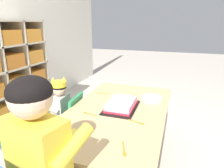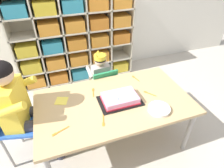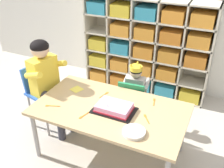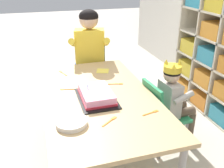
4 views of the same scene
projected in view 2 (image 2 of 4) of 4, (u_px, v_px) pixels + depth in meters
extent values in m
plane|color=#BCB2A3|center=(114.00, 139.00, 2.07)|extent=(16.00, 16.00, 0.00)
cube|color=beige|center=(73.00, 34.00, 2.86)|extent=(1.72, 0.01, 1.32)
cube|color=beige|center=(13.00, 47.00, 2.50)|extent=(0.02, 0.36, 1.32)
cube|color=beige|center=(39.00, 43.00, 2.59)|extent=(0.02, 0.36, 1.32)
cube|color=beige|center=(64.00, 40.00, 2.68)|extent=(0.02, 0.36, 1.32)
cube|color=beige|center=(87.00, 37.00, 2.77)|extent=(0.02, 0.36, 1.32)
cube|color=beige|center=(108.00, 34.00, 2.86)|extent=(0.02, 0.36, 1.32)
cube|color=beige|center=(128.00, 32.00, 2.95)|extent=(0.02, 0.36, 1.32)
cube|color=beige|center=(80.00, 75.00, 3.11)|extent=(1.72, 0.36, 0.02)
cube|color=beige|center=(78.00, 62.00, 2.95)|extent=(1.72, 0.36, 0.02)
cube|color=beige|center=(76.00, 47.00, 2.80)|extent=(1.72, 0.36, 0.02)
cube|color=beige|center=(74.00, 30.00, 2.65)|extent=(1.72, 0.36, 0.02)
cube|color=beige|center=(72.00, 11.00, 2.49)|extent=(1.72, 0.36, 0.02)
cube|color=orange|center=(36.00, 79.00, 2.86)|extent=(0.26, 0.29, 0.16)
cube|color=orange|center=(58.00, 75.00, 2.95)|extent=(0.26, 0.29, 0.16)
cube|color=teal|center=(80.00, 71.00, 3.04)|extent=(0.26, 0.29, 0.16)
cube|color=teal|center=(99.00, 68.00, 3.13)|extent=(0.26, 0.29, 0.16)
cube|color=yellow|center=(118.00, 65.00, 3.22)|extent=(0.26, 0.29, 0.16)
cube|color=yellow|center=(32.00, 64.00, 2.71)|extent=(0.26, 0.29, 0.16)
cube|color=orange|center=(56.00, 61.00, 2.80)|extent=(0.26, 0.29, 0.16)
cube|color=orange|center=(78.00, 57.00, 2.89)|extent=(0.26, 0.29, 0.16)
cube|color=orange|center=(99.00, 54.00, 2.98)|extent=(0.26, 0.29, 0.16)
cube|color=yellow|center=(27.00, 48.00, 2.55)|extent=(0.26, 0.29, 0.16)
cube|color=teal|center=(52.00, 45.00, 2.64)|extent=(0.26, 0.29, 0.16)
cube|color=orange|center=(76.00, 42.00, 2.73)|extent=(0.26, 0.29, 0.16)
cube|color=orange|center=(98.00, 39.00, 2.82)|extent=(0.26, 0.29, 0.16)
cube|color=orange|center=(119.00, 36.00, 2.91)|extent=(0.26, 0.29, 0.16)
cube|color=orange|center=(49.00, 27.00, 2.49)|extent=(0.26, 0.29, 0.16)
cube|color=orange|center=(74.00, 24.00, 2.58)|extent=(0.26, 0.29, 0.16)
cube|color=orange|center=(97.00, 22.00, 2.67)|extent=(0.26, 0.29, 0.16)
cube|color=orange|center=(119.00, 19.00, 2.76)|extent=(0.26, 0.29, 0.16)
cube|color=teal|center=(15.00, 9.00, 2.25)|extent=(0.26, 0.29, 0.16)
cube|color=yellow|center=(44.00, 7.00, 2.34)|extent=(0.26, 0.29, 0.16)
cube|color=teal|center=(71.00, 5.00, 2.43)|extent=(0.26, 0.29, 0.16)
cube|color=orange|center=(96.00, 3.00, 2.52)|extent=(0.26, 0.29, 0.16)
cube|color=orange|center=(120.00, 1.00, 2.61)|extent=(0.26, 0.29, 0.16)
cube|color=tan|center=(114.00, 102.00, 1.74)|extent=(1.44, 0.81, 0.03)
cylinder|color=#9E9993|center=(189.00, 131.00, 1.82)|extent=(0.05, 0.05, 0.54)
cylinder|color=#9E9993|center=(46.00, 115.00, 2.00)|extent=(0.05, 0.05, 0.54)
cylinder|color=#9E9993|center=(154.00, 90.00, 2.35)|extent=(0.05, 0.05, 0.54)
cube|color=#238451|center=(102.00, 87.00, 2.34)|extent=(0.34, 0.33, 0.03)
cube|color=#238451|center=(105.00, 82.00, 2.14)|extent=(0.29, 0.09, 0.30)
cylinder|color=gray|center=(107.00, 89.00, 2.56)|extent=(0.02, 0.02, 0.30)
cylinder|color=gray|center=(90.00, 94.00, 2.48)|extent=(0.02, 0.02, 0.30)
cylinder|color=gray|center=(114.00, 100.00, 2.39)|extent=(0.02, 0.02, 0.30)
cylinder|color=gray|center=(96.00, 105.00, 2.30)|extent=(0.02, 0.02, 0.30)
cube|color=#B2ADA3|center=(101.00, 76.00, 2.25)|extent=(0.22, 0.13, 0.29)
sphere|color=#DBB293|center=(100.00, 61.00, 2.13)|extent=(0.13, 0.13, 0.13)
ellipsoid|color=black|center=(100.00, 59.00, 2.11)|extent=(0.14, 0.14, 0.10)
cylinder|color=yellow|center=(100.00, 57.00, 2.10)|extent=(0.14, 0.14, 0.05)
cone|color=yellow|center=(98.00, 51.00, 2.12)|extent=(0.04, 0.04, 0.04)
cone|color=yellow|center=(105.00, 54.00, 2.07)|extent=(0.04, 0.04, 0.04)
cone|color=yellow|center=(96.00, 55.00, 2.03)|extent=(0.04, 0.04, 0.04)
cylinder|color=brown|center=(103.00, 79.00, 2.42)|extent=(0.09, 0.22, 0.07)
cylinder|color=brown|center=(94.00, 81.00, 2.38)|extent=(0.09, 0.22, 0.07)
cylinder|color=brown|center=(101.00, 86.00, 2.61)|extent=(0.06, 0.06, 0.32)
cylinder|color=brown|center=(92.00, 88.00, 2.57)|extent=(0.06, 0.06, 0.32)
cylinder|color=#B2ADA3|center=(109.00, 68.00, 2.29)|extent=(0.06, 0.18, 0.10)
cylinder|color=#B2ADA3|center=(90.00, 72.00, 2.21)|extent=(0.06, 0.18, 0.10)
cube|color=blue|center=(21.00, 122.00, 1.68)|extent=(0.41, 0.42, 0.03)
cylinder|color=gray|center=(39.00, 150.00, 1.71)|extent=(0.02, 0.02, 0.44)
cylinder|color=gray|center=(45.00, 126.00, 1.94)|extent=(0.02, 0.02, 0.44)
cylinder|color=gray|center=(8.00, 153.00, 1.68)|extent=(0.02, 0.02, 0.44)
cylinder|color=gray|center=(17.00, 128.00, 1.92)|extent=(0.02, 0.02, 0.44)
cube|color=yellow|center=(13.00, 105.00, 1.55)|extent=(0.22, 0.33, 0.42)
sphere|color=#DBB293|center=(0.00, 74.00, 1.37)|extent=(0.19, 0.19, 0.19)
cylinder|color=#33333D|center=(34.00, 126.00, 1.60)|extent=(0.31, 0.16, 0.10)
cylinder|color=#33333D|center=(39.00, 111.00, 1.74)|extent=(0.31, 0.16, 0.10)
cylinder|color=#33333D|center=(57.00, 143.00, 1.76)|extent=(0.08, 0.08, 0.46)
cylinder|color=#33333D|center=(60.00, 128.00, 1.91)|extent=(0.08, 0.08, 0.46)
cylinder|color=yellow|center=(10.00, 110.00, 1.36)|extent=(0.26, 0.12, 0.14)
cylinder|color=yellow|center=(23.00, 83.00, 1.64)|extent=(0.26, 0.12, 0.14)
cube|color=black|center=(120.00, 101.00, 1.73)|extent=(0.40, 0.26, 0.01)
cube|color=#EF9EC6|center=(120.00, 98.00, 1.71)|extent=(0.32, 0.21, 0.06)
cube|color=red|center=(120.00, 100.00, 1.72)|extent=(0.33, 0.22, 0.02)
cylinder|color=#4CB2E5|center=(118.00, 99.00, 1.63)|extent=(0.01, 0.01, 0.04)
cylinder|color=white|center=(159.00, 109.00, 1.63)|extent=(0.19, 0.19, 0.03)
cube|color=#F4DB4C|center=(62.00, 101.00, 1.73)|extent=(0.14, 0.14, 0.00)
cube|color=orange|center=(103.00, 118.00, 1.55)|extent=(0.04, 0.10, 0.00)
cube|color=orange|center=(103.00, 125.00, 1.50)|extent=(0.03, 0.04, 0.00)
cube|color=orange|center=(152.00, 94.00, 1.81)|extent=(0.07, 0.08, 0.00)
cube|color=orange|center=(146.00, 92.00, 1.84)|extent=(0.04, 0.04, 0.00)
cube|color=orange|center=(63.00, 130.00, 1.46)|extent=(0.10, 0.05, 0.00)
cube|color=orange|center=(54.00, 134.00, 1.42)|extent=(0.04, 0.03, 0.00)
cube|color=orange|center=(137.00, 79.00, 2.02)|extent=(0.03, 0.09, 0.00)
cube|color=orange|center=(133.00, 77.00, 2.06)|extent=(0.03, 0.04, 0.00)
cube|color=orange|center=(93.00, 94.00, 1.82)|extent=(0.03, 0.10, 0.00)
cube|color=orange|center=(93.00, 90.00, 1.87)|extent=(0.03, 0.04, 0.00)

